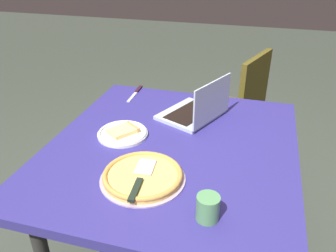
{
  "coord_description": "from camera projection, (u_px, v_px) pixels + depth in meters",
  "views": [
    {
      "loc": [
        1.26,
        0.34,
        1.54
      ],
      "look_at": [
        -0.07,
        -0.04,
        0.79
      ],
      "focal_mm": 36.44,
      "sensor_mm": 36.0,
      "label": 1
    }
  ],
  "objects": [
    {
      "name": "pizza_tray",
      "position": [
        143.0,
        176.0,
        1.3
      ],
      "size": [
        0.33,
        0.33,
        0.04
      ],
      "color": "#A794AC",
      "rests_on": "dining_table"
    },
    {
      "name": "table_knife",
      "position": [
        136.0,
        92.0,
        2.06
      ],
      "size": [
        0.24,
        0.03,
        0.01
      ],
      "color": "silver",
      "rests_on": "dining_table"
    },
    {
      "name": "chair_near",
      "position": [
        235.0,
        105.0,
        2.44
      ],
      "size": [
        0.58,
        0.58,
        0.89
      ],
      "color": "#524817",
      "rests_on": "ground_plane"
    },
    {
      "name": "laptop",
      "position": [
        197.0,
        110.0,
        1.74
      ],
      "size": [
        0.39,
        0.36,
        0.22
      ],
      "color": "#AEBBC5",
      "rests_on": "dining_table"
    },
    {
      "name": "drink_cup",
      "position": [
        208.0,
        208.0,
        1.11
      ],
      "size": [
        0.08,
        0.08,
        0.09
      ],
      "color": "#559058",
      "rests_on": "dining_table"
    },
    {
      "name": "pizza_plate",
      "position": [
        123.0,
        133.0,
        1.6
      ],
      "size": [
        0.24,
        0.24,
        0.04
      ],
      "color": "white",
      "rests_on": "dining_table"
    },
    {
      "name": "dining_table",
      "position": [
        172.0,
        159.0,
        1.57
      ],
      "size": [
        1.21,
        1.09,
        0.73
      ],
      "color": "navy",
      "rests_on": "ground_plane"
    }
  ]
}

